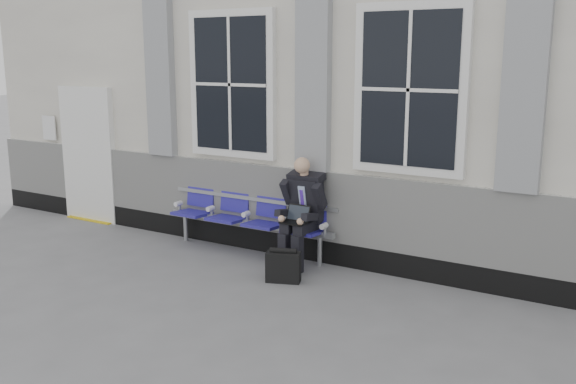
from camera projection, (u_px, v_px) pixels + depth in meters
The scene contains 5 objects.
ground at pixel (320, 311), 6.74m from camera, with size 70.00×70.00×0.00m, color slate.
station_building at pixel (435, 84), 9.19m from camera, with size 14.40×4.40×4.49m.
bench at pixel (249, 213), 8.64m from camera, with size 2.60×0.47×0.91m.
businessman at pixel (302, 208), 8.04m from camera, with size 0.56×0.75×1.40m.
briefcase at pixel (283, 266), 7.58m from camera, with size 0.44×0.30×0.42m.
Camera 1 is at (2.97, -5.59, 2.65)m, focal length 40.00 mm.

